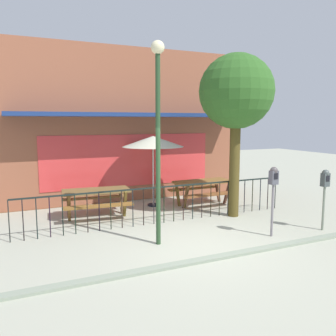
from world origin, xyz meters
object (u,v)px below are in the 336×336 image
(parking_meter_near, at_px, (325,184))
(patio_umbrella, at_px, (153,142))
(picnic_table_right, at_px, (203,186))
(street_lamp, at_px, (158,116))
(picnic_table_left, at_px, (96,195))
(parking_meter_far, at_px, (273,183))
(street_tree, at_px, (236,93))

(parking_meter_near, bearing_deg, patio_umbrella, 125.54)
(picnic_table_right, relative_size, street_lamp, 0.43)
(street_lamp, bearing_deg, patio_umbrella, 69.99)
(picnic_table_left, relative_size, parking_meter_far, 1.19)
(street_tree, xyz_separation_m, street_lamp, (-2.78, -1.22, -0.63))
(parking_meter_near, bearing_deg, picnic_table_left, 144.43)
(parking_meter_far, bearing_deg, picnic_table_left, 135.47)
(patio_umbrella, relative_size, parking_meter_far, 1.35)
(picnic_table_right, xyz_separation_m, street_tree, (0.14, -1.49, 2.76))
(picnic_table_right, xyz_separation_m, parking_meter_far, (-0.06, -3.31, 0.64))
(picnic_table_left, distance_m, parking_meter_near, 5.88)
(patio_umbrella, height_order, parking_meter_far, patio_umbrella)
(patio_umbrella, relative_size, street_tree, 0.49)
(picnic_table_left, height_order, street_tree, street_tree)
(picnic_table_left, bearing_deg, street_lamp, -74.59)
(picnic_table_left, bearing_deg, parking_meter_near, -35.57)
(parking_meter_near, distance_m, parking_meter_far, 1.46)
(patio_umbrella, distance_m, parking_meter_near, 4.97)
(picnic_table_right, relative_size, patio_umbrella, 0.83)
(parking_meter_far, xyz_separation_m, street_lamp, (-2.58, 0.59, 1.50))
(parking_meter_far, bearing_deg, patio_umbrella, 110.02)
(patio_umbrella, bearing_deg, street_lamp, -110.01)
(patio_umbrella, height_order, parking_meter_near, patio_umbrella)
(parking_meter_far, bearing_deg, picnic_table_right, 88.96)
(parking_meter_near, height_order, parking_meter_far, parking_meter_far)
(parking_meter_near, relative_size, street_tree, 0.34)
(picnic_table_left, height_order, street_lamp, street_lamp)
(picnic_table_right, xyz_separation_m, parking_meter_near, (1.39, -3.45, 0.54))
(picnic_table_left, relative_size, picnic_table_right, 1.06)
(street_tree, bearing_deg, parking_meter_far, -96.31)
(picnic_table_right, distance_m, street_lamp, 4.34)
(parking_meter_near, xyz_separation_m, parking_meter_far, (-1.45, 0.14, 0.10))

